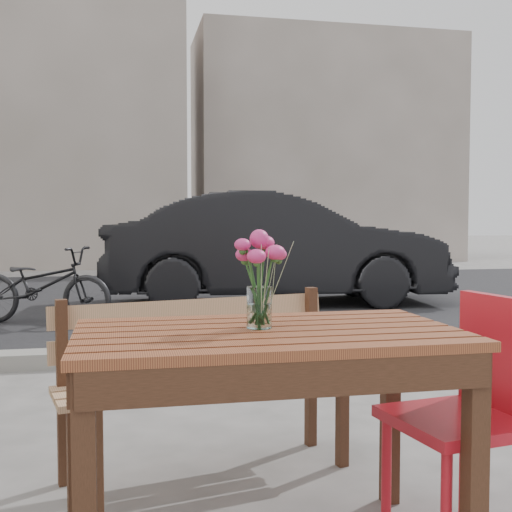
{
  "coord_description": "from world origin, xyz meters",
  "views": [
    {
      "loc": [
        -0.43,
        -1.92,
        1.09
      ],
      "look_at": [
        -0.0,
        0.13,
        0.97
      ],
      "focal_mm": 45.0,
      "sensor_mm": 36.0,
      "label": 1
    }
  ],
  "objects_px": {
    "parked_car": "(275,249)",
    "bicycle": "(41,285)",
    "red_chair": "(477,400)",
    "main_vase": "(259,267)",
    "main_table": "(268,367)"
  },
  "relations": [
    {
      "from": "parked_car",
      "to": "bicycle",
      "type": "height_order",
      "value": "parked_car"
    },
    {
      "from": "red_chair",
      "to": "main_vase",
      "type": "height_order",
      "value": "main_vase"
    },
    {
      "from": "red_chair",
      "to": "parked_car",
      "type": "relative_size",
      "value": 0.19
    },
    {
      "from": "parked_car",
      "to": "bicycle",
      "type": "xyz_separation_m",
      "value": [
        -2.8,
        -1.15,
        -0.31
      ]
    },
    {
      "from": "main_table",
      "to": "main_vase",
      "type": "distance_m",
      "value": 0.32
    },
    {
      "from": "main_table",
      "to": "main_vase",
      "type": "bearing_deg",
      "value": 128.61
    },
    {
      "from": "main_table",
      "to": "bicycle",
      "type": "bearing_deg",
      "value": 104.23
    },
    {
      "from": "red_chair",
      "to": "main_vase",
      "type": "bearing_deg",
      "value": -103.53
    },
    {
      "from": "main_vase",
      "to": "parked_car",
      "type": "xyz_separation_m",
      "value": [
        1.52,
        6.16,
        -0.22
      ]
    },
    {
      "from": "main_vase",
      "to": "parked_car",
      "type": "relative_size",
      "value": 0.07
    },
    {
      "from": "main_table",
      "to": "parked_car",
      "type": "bearing_deg",
      "value": 76.18
    },
    {
      "from": "main_table",
      "to": "main_vase",
      "type": "relative_size",
      "value": 3.83
    },
    {
      "from": "red_chair",
      "to": "parked_car",
      "type": "distance_m",
      "value": 6.27
    },
    {
      "from": "red_chair",
      "to": "bicycle",
      "type": "bearing_deg",
      "value": -167.33
    },
    {
      "from": "main_vase",
      "to": "main_table",
      "type": "bearing_deg",
      "value": -51.18
    }
  ]
}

